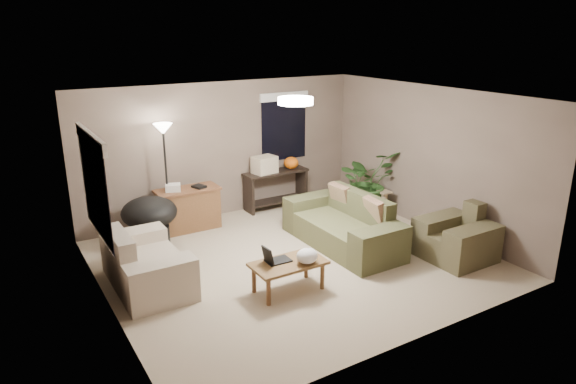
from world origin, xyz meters
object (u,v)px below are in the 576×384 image
main_sofa (344,228)px  papasan_chair (150,217)px  houseplant (366,188)px  cat_scratching_post (384,206)px  desk (188,209)px  loveseat (145,266)px  coffee_table (288,266)px  floor_lamp (164,142)px  console_table (276,186)px  armchair (456,240)px

main_sofa → papasan_chair: bearing=147.9°
houseplant → cat_scratching_post: houseplant is taller
main_sofa → desk: main_sofa is taller
main_sofa → loveseat: (-3.20, 0.29, 0.00)m
coffee_table → floor_lamp: bearing=102.8°
coffee_table → papasan_chair: papasan_chair is taller
main_sofa → houseplant: size_ratio=1.79×
loveseat → floor_lamp: (0.95, 1.76, 1.30)m
loveseat → console_table: bearing=30.7°
papasan_chair → cat_scratching_post: papasan_chair is taller
coffee_table → desk: size_ratio=0.91×
armchair → papasan_chair: 4.89m
coffee_table → console_table: console_table is taller
loveseat → console_table: loveseat is taller
main_sofa → armchair: bearing=-48.0°
coffee_table → houseplant: (2.91, 1.90, 0.12)m
loveseat → armchair: 4.65m
loveseat → armchair: size_ratio=1.60×
armchair → loveseat: bearing=160.0°
coffee_table → houseplant: bearing=33.1°
coffee_table → cat_scratching_post: bearing=26.5°
coffee_table → floor_lamp: (-0.66, 2.90, 1.24)m
main_sofa → coffee_table: 1.80m
console_table → papasan_chair: papasan_chair is taller
houseplant → papasan_chair: bearing=171.0°
console_table → loveseat: bearing=-149.3°
console_table → houseplant: 1.76m
desk → cat_scratching_post: (3.37, -1.31, -0.16)m
loveseat → coffee_table: loveseat is taller
coffee_table → cat_scratching_post: 3.40m
loveseat → floor_lamp: floor_lamp is taller
cat_scratching_post → loveseat: bearing=-175.3°
houseplant → cat_scratching_post: (0.12, -0.38, -0.26)m
loveseat → cat_scratching_post: loveseat is taller
armchair → cat_scratching_post: (0.28, 1.97, -0.08)m
floor_lamp → houseplant: (3.57, -1.00, -1.12)m
armchair → cat_scratching_post: armchair is taller
desk → console_table: same height
armchair → desk: bearing=133.3°
loveseat → coffee_table: (1.61, -1.13, 0.06)m
floor_lamp → console_table: bearing=3.1°
main_sofa → papasan_chair: 3.18m
loveseat → armchair: same height
loveseat → houseplant: bearing=9.6°
main_sofa → floor_lamp: floor_lamp is taller
loveseat → houseplant: size_ratio=1.30×
cat_scratching_post → floor_lamp: bearing=159.6°
cat_scratching_post → console_table: bearing=134.7°
main_sofa → console_table: (-0.03, 2.17, 0.14)m
armchair → coffee_table: armchair is taller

